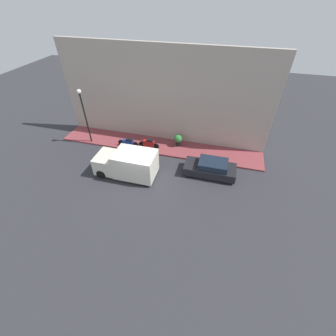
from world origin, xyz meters
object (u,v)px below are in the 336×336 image
object	(u,v)px
delivery_van	(127,163)
motorcycle_blue	(128,142)
parked_car	(210,168)
streetlamp	(83,108)
motorcycle_red	(149,144)
potted_plant	(178,139)

from	to	relation	value
delivery_van	motorcycle_blue	bearing A→B (deg)	21.87
parked_car	streetlamp	size ratio (longest dim) A/B	0.80
streetlamp	motorcycle_red	bearing A→B (deg)	-86.62
delivery_van	motorcycle_red	bearing A→B (deg)	-7.62
motorcycle_red	potted_plant	bearing A→B (deg)	-66.53
motorcycle_blue	potted_plant	world-z (taller)	potted_plant
parked_car	motorcycle_red	bearing A→B (deg)	70.53
streetlamp	potted_plant	world-z (taller)	streetlamp
delivery_van	potted_plant	world-z (taller)	delivery_van
parked_car	delivery_van	bearing A→B (deg)	104.88
motorcycle_red	potted_plant	distance (m)	2.56
motorcycle_red	potted_plant	world-z (taller)	potted_plant
potted_plant	delivery_van	bearing A→B (deg)	148.26
motorcycle_blue	motorcycle_red	size ratio (longest dim) A/B	1.04
motorcycle_red	delivery_van	bearing A→B (deg)	172.38
delivery_van	potted_plant	bearing A→B (deg)	-31.74
parked_car	streetlamp	world-z (taller)	streetlamp
parked_car	potted_plant	xyz separation A→B (m)	(2.96, 3.16, 0.19)
parked_car	motorcycle_red	distance (m)	5.84
motorcycle_blue	streetlamp	bearing A→B (deg)	92.06
parked_car	motorcycle_red	xyz separation A→B (m)	(1.95, 5.50, -0.01)
potted_plant	parked_car	bearing A→B (deg)	-133.14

